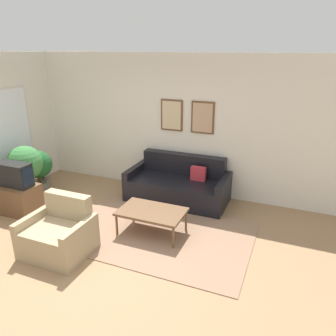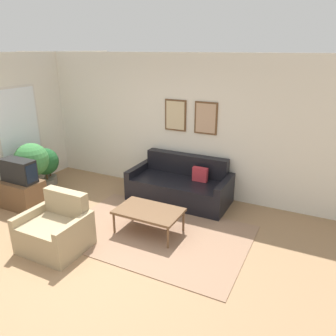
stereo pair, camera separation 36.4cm
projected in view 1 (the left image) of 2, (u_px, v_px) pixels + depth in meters
ground_plane at (89, 260)px, 4.55m from camera, size 16.00×16.00×0.00m
area_rug at (158, 234)px, 5.17m from camera, size 2.91×1.91×0.01m
wall_back at (166, 124)px, 6.47m from camera, size 8.00×0.09×2.70m
couch at (178, 186)px, 6.27m from camera, size 1.89×0.90×0.84m
coffee_table at (152, 212)px, 5.10m from camera, size 1.03×0.64×0.39m
tv_stand at (17, 198)px, 5.82m from camera, size 0.75×0.50×0.51m
tv at (13, 174)px, 5.66m from camera, size 0.66×0.28×0.41m
armchair at (59, 235)px, 4.64m from camera, size 0.90×0.76×0.81m
potted_plant_tall at (25, 165)px, 6.24m from camera, size 0.66×0.66×1.04m
potted_plant_by_window at (38, 166)px, 6.60m from camera, size 0.55×0.55×0.84m
potted_plant_small at (42, 169)px, 6.80m from camera, size 0.38×0.38×0.65m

